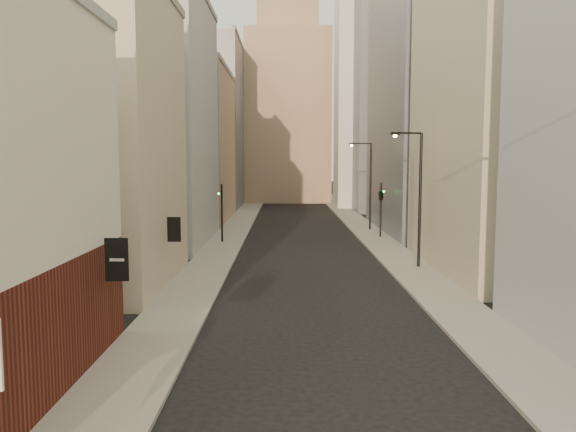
# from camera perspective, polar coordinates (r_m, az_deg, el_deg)

# --- Properties ---
(sidewalk_left) EXTENTS (3.00, 140.00, 0.15)m
(sidewalk_left) POSITION_cam_1_polar(r_m,az_deg,el_deg) (60.64, -5.05, -0.86)
(sidewalk_left) COLOR #9A968C
(sidewalk_left) RESTS_ON ground
(sidewalk_right) EXTENTS (3.00, 140.00, 0.15)m
(sidewalk_right) POSITION_cam_1_polar(r_m,az_deg,el_deg) (60.97, 7.22, -0.85)
(sidewalk_right) COLOR #9A968C
(sidewalk_right) RESTS_ON ground
(left_bldg_beige) EXTENTS (8.00, 12.00, 16.00)m
(left_bldg_beige) POSITION_cam_1_polar(r_m,az_deg,el_deg) (32.78, -19.14, 7.14)
(left_bldg_beige) COLOR tan
(left_bldg_beige) RESTS_ON ground
(left_bldg_grey) EXTENTS (8.00, 16.00, 20.00)m
(left_bldg_grey) POSITION_cam_1_polar(r_m,az_deg,el_deg) (48.29, -13.04, 9.13)
(left_bldg_grey) COLOR #A4A5AA
(left_bldg_grey) RESTS_ON ground
(left_bldg_tan) EXTENTS (8.00, 18.00, 17.00)m
(left_bldg_tan) POSITION_cam_1_polar(r_m,az_deg,el_deg) (65.90, -9.56, 6.94)
(left_bldg_tan) COLOR tan
(left_bldg_tan) RESTS_ON ground
(left_bldg_wingrid) EXTENTS (8.00, 20.00, 24.00)m
(left_bldg_wingrid) POSITION_cam_1_polar(r_m,az_deg,el_deg) (85.83, -7.44, 9.01)
(left_bldg_wingrid) COLOR gray
(left_bldg_wingrid) RESTS_ON ground
(right_bldg_beige) EXTENTS (8.00, 16.00, 20.00)m
(right_bldg_beige) POSITION_cam_1_polar(r_m,az_deg,el_deg) (37.68, 21.02, 9.90)
(right_bldg_beige) COLOR tan
(right_bldg_beige) RESTS_ON ground
(right_bldg_wingrid) EXTENTS (8.00, 20.00, 26.00)m
(right_bldg_wingrid) POSITION_cam_1_polar(r_m,az_deg,el_deg) (56.99, 13.67, 11.60)
(right_bldg_wingrid) COLOR gray
(right_bldg_wingrid) RESTS_ON ground
(highrise) EXTENTS (21.00, 23.00, 51.20)m
(highrise) POSITION_cam_1_polar(r_m,az_deg,el_deg) (87.32, 13.24, 17.91)
(highrise) COLOR gray
(highrise) RESTS_ON ground
(clock_tower) EXTENTS (14.00, 14.00, 44.90)m
(clock_tower) POSITION_cam_1_polar(r_m,az_deg,el_deg) (97.62, -0.03, 11.98)
(clock_tower) COLOR tan
(clock_tower) RESTS_ON ground
(white_tower) EXTENTS (8.00, 8.00, 41.50)m
(white_tower) POSITION_cam_1_polar(r_m,az_deg,el_deg) (84.63, 7.70, 13.55)
(white_tower) COLOR silver
(white_tower) RESTS_ON ground
(streetlamp_mid) EXTENTS (2.18, 0.98, 8.74)m
(streetlamp_mid) POSITION_cam_1_polar(r_m,az_deg,el_deg) (36.61, 12.99, 2.42)
(streetlamp_mid) COLOR black
(streetlamp_mid) RESTS_ON ground
(streetlamp_far) EXTENTS (2.27, 0.31, 8.66)m
(streetlamp_far) POSITION_cam_1_polar(r_m,az_deg,el_deg) (55.81, 8.16, 3.55)
(streetlamp_far) COLOR black
(streetlamp_far) RESTS_ON ground
(traffic_light_left) EXTENTS (0.57, 0.48, 5.00)m
(traffic_light_left) POSITION_cam_1_polar(r_m,az_deg,el_deg) (47.24, -6.75, 1.33)
(traffic_light_left) COLOR black
(traffic_light_left) RESTS_ON ground
(traffic_light_right) EXTENTS (0.85, 0.85, 5.00)m
(traffic_light_right) POSITION_cam_1_polar(r_m,az_deg,el_deg) (50.67, 9.43, 2.17)
(traffic_light_right) COLOR black
(traffic_light_right) RESTS_ON ground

